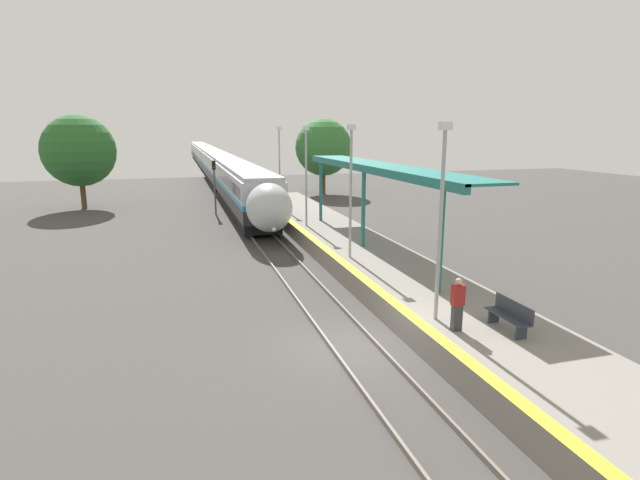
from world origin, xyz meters
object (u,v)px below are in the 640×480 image
object	(u,v)px
person_waiting	(457,304)
lamppost_mid	(351,184)
railway_signal	(214,182)
lamppost_farthest	(280,162)
train	(212,161)
lamppost_near	(441,211)
lamppost_far	(306,170)
platform_bench	(510,315)

from	to	relation	value
person_waiting	lamppost_mid	distance (m)	9.38
railway_signal	lamppost_farthest	size ratio (longest dim) A/B	0.72
train	lamppost_farthest	distance (m)	37.48
person_waiting	lamppost_mid	bearing A→B (deg)	90.86
train	railway_signal	bearing A→B (deg)	-93.60
lamppost_near	railway_signal	bearing A→B (deg)	99.72
person_waiting	lamppost_far	distance (m)	17.26
lamppost_mid	lamppost_farthest	size ratio (longest dim) A/B	1.00
lamppost_mid	lamppost_farthest	bearing A→B (deg)	90.00
lamppost_mid	train	bearing A→B (deg)	92.67
lamppost_far	lamppost_farthest	world-z (taller)	same
train	platform_bench	world-z (taller)	train
lamppost_far	lamppost_farthest	xyz separation A→B (m)	(0.00, 8.04, 0.00)
railway_signal	lamppost_farthest	xyz separation A→B (m)	(4.65, -3.03, 1.65)
lamppost_near	lamppost_farthest	xyz separation A→B (m)	(0.00, 24.13, 0.00)
lamppost_farthest	railway_signal	bearing A→B (deg)	146.97
lamppost_near	lamppost_far	distance (m)	16.09
train	person_waiting	size ratio (longest dim) A/B	60.51
railway_signal	train	bearing A→B (deg)	86.40
railway_signal	lamppost_far	bearing A→B (deg)	-67.20
lamppost_farthest	train	bearing A→B (deg)	93.82
train	lamppost_mid	distance (m)	53.53
person_waiting	lamppost_mid	size ratio (longest dim) A/B	0.27
lamppost_near	lamppost_mid	size ratio (longest dim) A/B	1.00
platform_bench	lamppost_farthest	xyz separation A→B (m)	(-1.63, 25.54, 2.91)
train	lamppost_mid	size ratio (longest dim) A/B	16.14
person_waiting	lamppost_farthest	bearing A→B (deg)	90.31
platform_bench	railway_signal	world-z (taller)	railway_signal
platform_bench	lamppost_farthest	size ratio (longest dim) A/B	0.29
platform_bench	lamppost_mid	xyz separation A→B (m)	(-1.63, 9.45, 2.91)
railway_signal	lamppost_farthest	bearing A→B (deg)	-33.03
person_waiting	lamppost_farthest	world-z (taller)	lamppost_farthest
lamppost_far	lamppost_farthest	bearing A→B (deg)	90.00
platform_bench	railway_signal	bearing A→B (deg)	102.41
lamppost_far	lamppost_mid	bearing A→B (deg)	-90.00
platform_bench	train	bearing A→B (deg)	93.75
lamppost_near	person_waiting	bearing A→B (deg)	-82.08
platform_bench	lamppost_far	bearing A→B (deg)	95.33
platform_bench	lamppost_near	world-z (taller)	lamppost_near
train	lamppost_near	bearing A→B (deg)	-87.68
train	lamppost_farthest	size ratio (longest dim) A/B	16.14
person_waiting	lamppost_far	size ratio (longest dim) A/B	0.27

